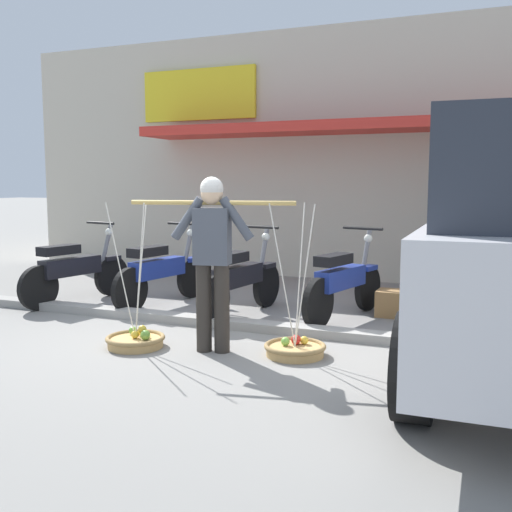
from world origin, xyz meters
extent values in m
plane|color=gray|center=(0.00, 0.00, 0.00)|extent=(90.00, 90.00, 0.00)
cube|color=gray|center=(0.00, 0.70, 0.05)|extent=(20.00, 0.24, 0.10)
cylinder|color=#2D2823|center=(0.50, -0.26, 0.43)|extent=(0.15, 0.15, 0.86)
cylinder|color=#2D2823|center=(0.67, -0.22, 0.43)|extent=(0.15, 0.15, 0.86)
cube|color=#474C56|center=(0.59, -0.24, 1.13)|extent=(0.37, 0.26, 0.54)
sphere|color=#E0B78E|center=(0.59, -0.24, 1.53)|extent=(0.21, 0.21, 0.21)
sphere|color=silver|center=(0.59, -0.24, 1.58)|extent=(0.22, 0.22, 0.22)
cylinder|color=#474C56|center=(0.35, -0.29, 1.30)|extent=(0.35, 0.16, 0.43)
cylinder|color=#474C56|center=(0.82, -0.19, 1.30)|extent=(0.35, 0.16, 0.43)
cylinder|color=tan|center=(0.59, -0.24, 1.45)|extent=(1.59, 0.36, 0.04)
cylinder|color=tan|center=(-0.20, -0.40, 0.04)|extent=(0.55, 0.55, 0.09)
torus|color=olive|center=(-0.20, -0.40, 0.10)|extent=(0.59, 0.59, 0.05)
sphere|color=#69A23E|center=(-0.31, -0.28, 0.13)|extent=(0.08, 0.08, 0.08)
sphere|color=gold|center=(-0.20, -0.40, 0.13)|extent=(0.08, 0.08, 0.08)
sphere|color=yellow|center=(-0.19, -0.29, 0.14)|extent=(0.09, 0.09, 0.09)
sphere|color=yellow|center=(-0.14, -0.32, 0.13)|extent=(0.08, 0.08, 0.08)
sphere|color=#63993A|center=(-0.08, -0.41, 0.14)|extent=(0.10, 0.10, 0.10)
sphere|color=gold|center=(-0.14, -0.36, 0.18)|extent=(0.08, 0.08, 0.08)
cylinder|color=silver|center=(-0.20, -0.27, 0.77)|extent=(0.01, 0.26, 1.36)
cylinder|color=silver|center=(-0.31, -0.46, 0.77)|extent=(0.23, 0.14, 1.36)
cylinder|color=silver|center=(-0.09, -0.46, 0.77)|extent=(0.23, 0.14, 1.36)
cylinder|color=tan|center=(1.37, -0.08, 0.04)|extent=(0.55, 0.55, 0.09)
torus|color=olive|center=(1.37, -0.08, 0.10)|extent=(0.59, 0.59, 0.05)
sphere|color=red|center=(1.35, 0.02, 0.14)|extent=(0.09, 0.09, 0.09)
sphere|color=#7ABC48|center=(1.28, -0.09, 0.13)|extent=(0.09, 0.09, 0.09)
sphere|color=red|center=(1.36, -0.01, 0.14)|extent=(0.09, 0.09, 0.09)
sphere|color=yellow|center=(1.43, 0.03, 0.13)|extent=(0.08, 0.08, 0.08)
cylinder|color=silver|center=(1.37, 0.04, 0.77)|extent=(0.01, 0.26, 1.36)
cylinder|color=silver|center=(1.26, -0.14, 0.77)|extent=(0.23, 0.14, 1.36)
cylinder|color=silver|center=(1.48, -0.14, 0.77)|extent=(0.23, 0.14, 1.36)
cylinder|color=black|center=(-2.09, 1.83, 0.29)|extent=(0.20, 0.58, 0.58)
cylinder|color=black|center=(-2.34, 0.62, 0.29)|extent=(0.20, 0.58, 0.58)
cube|color=black|center=(-2.09, 1.83, 0.55)|extent=(0.19, 0.30, 0.06)
cube|color=black|center=(-2.24, 1.13, 0.51)|extent=(0.38, 0.92, 0.24)
cube|color=black|center=(-2.27, 0.95, 0.75)|extent=(0.33, 0.59, 0.12)
cylinder|color=slate|center=(-2.11, 1.74, 0.68)|extent=(0.12, 0.30, 0.76)
cylinder|color=black|center=(-2.13, 1.66, 1.07)|extent=(0.54, 0.15, 0.04)
sphere|color=silver|center=(-2.09, 1.81, 0.93)|extent=(0.11, 0.11, 0.11)
cylinder|color=black|center=(-0.93, 2.14, 0.29)|extent=(0.18, 0.58, 0.58)
cylinder|color=black|center=(-1.16, 0.92, 0.29)|extent=(0.18, 0.58, 0.58)
cube|color=navy|center=(-0.93, 2.14, 0.55)|extent=(0.19, 0.30, 0.06)
cube|color=navy|center=(-1.06, 1.44, 0.51)|extent=(0.36, 0.92, 0.24)
cube|color=black|center=(-1.10, 1.26, 0.75)|extent=(0.32, 0.59, 0.12)
cylinder|color=slate|center=(-0.95, 2.05, 0.68)|extent=(0.11, 0.30, 0.76)
cylinder|color=black|center=(-0.96, 1.97, 1.07)|extent=(0.54, 0.13, 0.04)
sphere|color=silver|center=(-0.93, 2.12, 0.93)|extent=(0.11, 0.11, 0.11)
cylinder|color=black|center=(0.28, 1.96, 0.29)|extent=(0.16, 0.59, 0.58)
cylinder|color=black|center=(0.11, 0.73, 0.29)|extent=(0.16, 0.59, 0.58)
cube|color=black|center=(0.28, 1.96, 0.55)|extent=(0.18, 0.30, 0.06)
cube|color=black|center=(0.18, 1.24, 0.51)|extent=(0.32, 0.92, 0.24)
cube|color=black|center=(0.16, 1.07, 0.75)|extent=(0.30, 0.59, 0.12)
cylinder|color=slate|center=(0.27, 1.86, 0.68)|extent=(0.10, 0.30, 0.76)
cylinder|color=black|center=(0.26, 1.78, 1.07)|extent=(0.54, 0.11, 0.04)
sphere|color=silver|center=(0.28, 1.94, 0.93)|extent=(0.11, 0.11, 0.11)
cylinder|color=black|center=(1.57, 2.24, 0.29)|extent=(0.22, 0.58, 0.58)
cylinder|color=black|center=(1.27, 1.04, 0.29)|extent=(0.22, 0.58, 0.58)
cube|color=navy|center=(1.57, 2.24, 0.55)|extent=(0.21, 0.31, 0.06)
cube|color=navy|center=(1.40, 1.55, 0.51)|extent=(0.42, 0.92, 0.24)
cube|color=black|center=(1.35, 1.37, 0.75)|extent=(0.35, 0.60, 0.12)
cylinder|color=slate|center=(1.55, 2.15, 0.68)|extent=(0.13, 0.30, 0.76)
cylinder|color=black|center=(1.53, 2.07, 1.07)|extent=(0.53, 0.17, 0.04)
sphere|color=silver|center=(1.57, 2.23, 0.93)|extent=(0.11, 0.11, 0.11)
cylinder|color=black|center=(2.58, 1.66, 0.38)|extent=(0.28, 0.77, 0.76)
cylinder|color=black|center=(2.64, -1.25, 0.38)|extent=(0.28, 0.77, 0.76)
cube|color=beige|center=(0.92, 7.01, 2.10)|extent=(13.00, 5.00, 4.20)
cube|color=red|center=(0.92, 4.01, 2.50)|extent=(7.15, 1.00, 0.16)
cube|color=yellow|center=(-2.01, 4.46, 3.20)|extent=(2.20, 0.08, 0.90)
cube|color=black|center=(2.87, 4.49, 1.00)|extent=(1.10, 0.06, 2.00)
cube|color=olive|center=(1.97, 2.01, 0.16)|extent=(0.44, 0.36, 0.32)
camera|label=1|loc=(3.16, -5.39, 1.65)|focal=42.38mm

